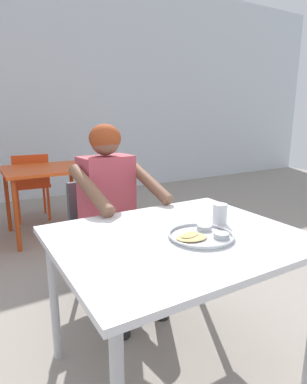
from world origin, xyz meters
name	(u,v)px	position (x,y,z in m)	size (l,w,h in m)	color
ground_plane	(189,370)	(0.00, 0.00, -0.03)	(12.00, 12.00, 0.05)	gray
back_wall	(24,84)	(0.00, 4.04, 1.70)	(12.00, 0.12, 3.40)	silver
table_foreground	(178,249)	(-0.08, 0.01, 0.67)	(1.11, 0.92, 0.74)	silver
thali_tray	(201,235)	(-0.01, -0.07, 0.76)	(0.30, 0.30, 0.03)	#B7BABF
drinking_cup	(220,213)	(0.19, 0.03, 0.80)	(0.07, 0.07, 0.10)	silver
chair_foreground	(100,229)	(-0.11, 0.93, 0.49)	(0.43, 0.44, 0.83)	#3F3F44
diner_foreground	(114,202)	(-0.09, 0.72, 0.73)	(0.54, 0.58, 1.23)	black
table_background_red	(46,177)	(-0.16, 2.33, 0.64)	(0.85, 0.76, 0.74)	#E04C19
chair_red_right	(104,186)	(0.50, 2.36, 0.46)	(0.49, 0.47, 0.79)	#F04E1A
chair_red_far	(31,181)	(-0.22, 2.91, 0.49)	(0.45, 0.44, 0.82)	#E64518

